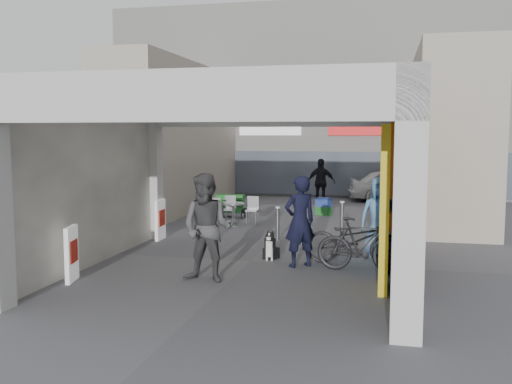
% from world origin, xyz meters
% --- Properties ---
extents(ground, '(90.00, 90.00, 0.00)m').
position_xyz_m(ground, '(0.00, 0.00, 0.00)').
color(ground, '#535358').
rests_on(ground, ground).
extents(arcade_canopy, '(6.40, 6.45, 6.40)m').
position_xyz_m(arcade_canopy, '(0.54, -0.82, 2.30)').
color(arcade_canopy, '#B6B7B2').
rests_on(arcade_canopy, ground).
extents(far_building, '(18.00, 4.08, 8.00)m').
position_xyz_m(far_building, '(-0.00, 13.99, 3.99)').
color(far_building, silver).
rests_on(far_building, ground).
extents(plaza_bldg_left, '(2.00, 9.00, 5.00)m').
position_xyz_m(plaza_bldg_left, '(-4.50, 7.50, 2.50)').
color(plaza_bldg_left, '#A59B89').
rests_on(plaza_bldg_left, ground).
extents(plaza_bldg_right, '(2.00, 9.00, 5.00)m').
position_xyz_m(plaza_bldg_right, '(4.50, 7.50, 2.50)').
color(plaza_bldg_right, '#A59B89').
rests_on(plaza_bldg_right, ground).
extents(bollard_left, '(0.09, 0.09, 0.97)m').
position_xyz_m(bollard_left, '(-1.46, 2.26, 0.49)').
color(bollard_left, gray).
rests_on(bollard_left, ground).
extents(bollard_center, '(0.09, 0.09, 0.82)m').
position_xyz_m(bollard_center, '(0.12, 2.43, 0.41)').
color(bollard_center, gray).
rests_on(bollard_center, ground).
extents(bollard_right, '(0.09, 0.09, 0.98)m').
position_xyz_m(bollard_right, '(1.70, 2.55, 0.49)').
color(bollard_right, gray).
rests_on(bollard_right, ground).
extents(advert_board_near, '(0.20, 0.55, 1.00)m').
position_xyz_m(advert_board_near, '(-2.75, -2.30, 0.51)').
color(advert_board_near, silver).
rests_on(advert_board_near, ground).
extents(advert_board_far, '(0.11, 0.55, 1.00)m').
position_xyz_m(advert_board_far, '(-2.75, 1.83, 0.51)').
color(advert_board_far, silver).
rests_on(advert_board_far, ground).
extents(cafe_set, '(1.33, 1.07, 0.80)m').
position_xyz_m(cafe_set, '(-1.62, 4.49, 0.28)').
color(cafe_set, '#A4A5A9').
rests_on(cafe_set, ground).
extents(produce_stand, '(1.08, 0.58, 0.71)m').
position_xyz_m(produce_stand, '(-2.08, 5.87, 0.28)').
color(produce_stand, black).
rests_on(produce_stand, ground).
extents(crate_stack, '(0.55, 0.49, 0.56)m').
position_xyz_m(crate_stack, '(0.78, 7.00, 0.28)').
color(crate_stack, '#1A5C1F').
rests_on(crate_stack, ground).
extents(border_collie, '(0.23, 0.45, 0.63)m').
position_xyz_m(border_collie, '(0.38, 0.22, 0.25)').
color(border_collie, black).
rests_on(border_collie, ground).
extents(man_with_dog, '(0.79, 0.74, 1.82)m').
position_xyz_m(man_with_dog, '(1.07, -0.27, 0.91)').
color(man_with_dog, black).
rests_on(man_with_dog, ground).
extents(man_back_turned, '(1.03, 0.84, 1.94)m').
position_xyz_m(man_back_turned, '(-0.37, -1.77, 0.97)').
color(man_back_turned, '#434345').
rests_on(man_back_turned, ground).
extents(man_elderly, '(0.95, 0.74, 1.72)m').
position_xyz_m(man_elderly, '(2.60, 1.10, 0.86)').
color(man_elderly, '#5C89B3').
rests_on(man_elderly, ground).
extents(man_crates, '(1.01, 0.42, 1.73)m').
position_xyz_m(man_crates, '(0.44, 9.30, 0.86)').
color(man_crates, black).
rests_on(man_crates, ground).
extents(bicycle_front, '(1.99, 0.79, 1.03)m').
position_xyz_m(bicycle_front, '(2.12, 0.11, 0.51)').
color(bicycle_front, black).
rests_on(bicycle_front, ground).
extents(bicycle_rear, '(1.78, 0.67, 1.05)m').
position_xyz_m(bicycle_rear, '(2.30, -0.44, 0.52)').
color(bicycle_rear, black).
rests_on(bicycle_rear, ground).
extents(white_van, '(3.87, 2.02, 1.26)m').
position_xyz_m(white_van, '(3.16, 11.32, 0.63)').
color(white_van, white).
rests_on(white_van, ground).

